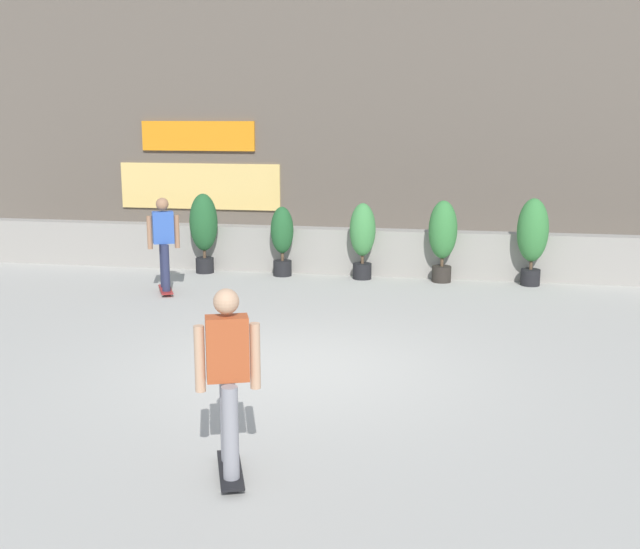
% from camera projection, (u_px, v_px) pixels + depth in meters
% --- Properties ---
extents(ground_plane, '(48.00, 48.00, 0.00)m').
position_uv_depth(ground_plane, '(298.00, 369.00, 9.81)').
color(ground_plane, '#B2AFA8').
extents(planter_wall, '(18.00, 0.40, 0.90)m').
position_uv_depth(planter_wall, '(362.00, 252.00, 15.49)').
color(planter_wall, gray).
rests_on(planter_wall, ground).
extents(building_backdrop, '(20.00, 2.08, 6.50)m').
position_uv_depth(building_backdrop, '(386.00, 108.00, 18.78)').
color(building_backdrop, '#60564C').
rests_on(building_backdrop, ground).
extents(potted_plant_0, '(0.55, 0.55, 1.58)m').
position_uv_depth(potted_plant_0, '(204.00, 227.00, 15.53)').
color(potted_plant_0, black).
rests_on(potted_plant_0, ground).
extents(potted_plant_1, '(0.45, 0.45, 1.36)m').
position_uv_depth(potted_plant_1, '(282.00, 237.00, 15.27)').
color(potted_plant_1, black).
rests_on(potted_plant_1, ground).
extents(potted_plant_2, '(0.50, 0.50, 1.46)m').
position_uv_depth(potted_plant_2, '(363.00, 235.00, 14.97)').
color(potted_plant_2, black).
rests_on(potted_plant_2, ground).
extents(potted_plant_3, '(0.53, 0.53, 1.54)m').
position_uv_depth(potted_plant_3, '(443.00, 235.00, 14.68)').
color(potted_plant_3, '#2D2823').
rests_on(potted_plant_3, ground).
extents(potted_plant_4, '(0.57, 0.57, 1.62)m').
position_uv_depth(potted_plant_4, '(533.00, 235.00, 14.37)').
color(potted_plant_4, black).
rests_on(potted_plant_4, ground).
extents(skater_foreground, '(0.53, 0.82, 1.70)m').
position_uv_depth(skater_foreground, '(228.00, 375.00, 6.71)').
color(skater_foreground, black).
rests_on(skater_foreground, ground).
extents(skater_far_right, '(0.54, 0.81, 1.70)m').
position_uv_depth(skater_far_right, '(164.00, 241.00, 13.74)').
color(skater_far_right, maroon).
rests_on(skater_far_right, ground).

